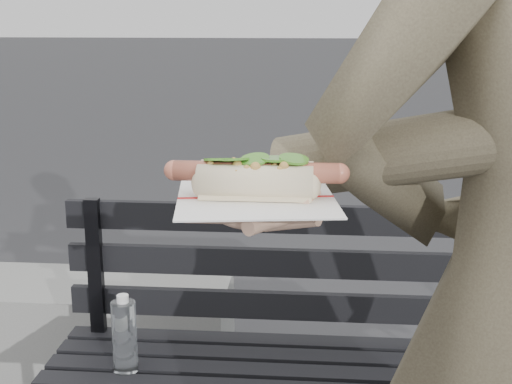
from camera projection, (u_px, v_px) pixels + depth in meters
park_bench at (324, 344)px, 1.91m from camera, size 1.50×0.44×0.88m
concrete_block at (73, 332)px, 2.73m from camera, size 1.20×0.40×0.40m
held_hotdog at (411, 156)px, 0.91m from camera, size 0.63×0.32×0.20m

